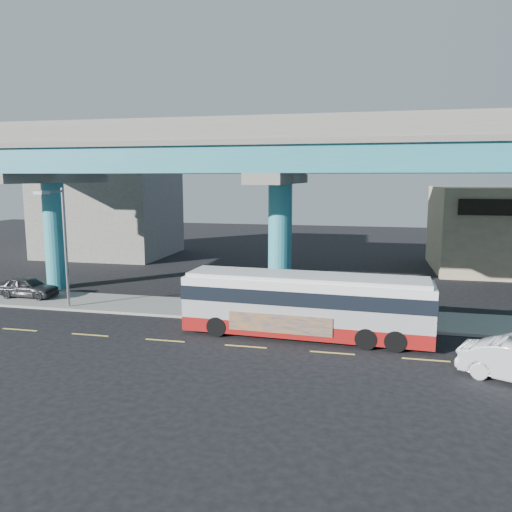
% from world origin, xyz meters
% --- Properties ---
extents(ground, '(120.00, 120.00, 0.00)m').
position_xyz_m(ground, '(0.00, 0.00, 0.00)').
color(ground, black).
rests_on(ground, ground).
extents(sidewalk, '(70.00, 4.00, 0.15)m').
position_xyz_m(sidewalk, '(0.00, 5.50, 0.07)').
color(sidewalk, gray).
rests_on(sidewalk, ground).
extents(lane_markings, '(58.00, 0.12, 0.01)m').
position_xyz_m(lane_markings, '(-0.00, -0.30, 0.01)').
color(lane_markings, '#D8C64C').
rests_on(lane_markings, ground).
extents(viaduct, '(52.00, 12.40, 11.70)m').
position_xyz_m(viaduct, '(-0.00, 9.11, 9.14)').
color(viaduct, teal).
rests_on(viaduct, ground).
extents(building_concrete, '(12.00, 10.00, 9.00)m').
position_xyz_m(building_concrete, '(-20.00, 24.00, 4.50)').
color(building_concrete, gray).
rests_on(building_concrete, ground).
extents(transit_bus, '(12.21, 3.21, 3.10)m').
position_xyz_m(transit_bus, '(2.52, 1.81, 1.70)').
color(transit_bus, maroon).
rests_on(transit_bus, ground).
extents(parked_car, '(1.68, 3.94, 1.33)m').
position_xyz_m(parked_car, '(-15.84, 5.55, 0.81)').
color(parked_car, '#2E2F33').
rests_on(parked_car, sidewalk).
extents(street_lamp, '(0.50, 2.33, 7.05)m').
position_xyz_m(street_lamp, '(-11.93, 3.46, 4.78)').
color(street_lamp, gray).
rests_on(street_lamp, sidewalk).
extents(stop_sign, '(0.71, 0.14, 2.38)m').
position_xyz_m(stop_sign, '(3.70, 4.18, 1.85)').
color(stop_sign, gray).
rests_on(stop_sign, sidewalk).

